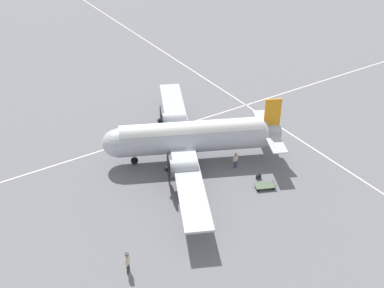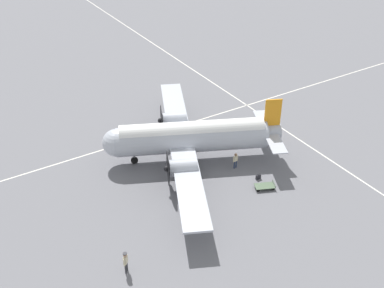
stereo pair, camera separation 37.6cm
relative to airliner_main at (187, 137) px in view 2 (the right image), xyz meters
name	(u,v)px [view 2 (the right image)]	position (x,y,z in m)	size (l,w,h in m)	color
ground_plane	(192,159)	(0.43, -0.20, -2.64)	(300.00, 300.00, 0.00)	slate
apron_line_eastwest	(162,132)	(0.43, 6.04, -2.63)	(120.00, 0.16, 0.01)	silver
apron_line_northsouth	(282,128)	(11.96, -0.20, -2.63)	(0.16, 120.00, 0.01)	silver
airliner_main	(187,137)	(0.00, 0.00, 0.00)	(17.07, 23.97, 6.16)	#ADB2BC
crew_foreground	(126,260)	(-11.28, -10.07, -1.46)	(0.49, 0.47, 1.87)	#2D2D33
passenger_boarding	(236,159)	(3.19, -3.61, -1.61)	(0.57, 0.27, 1.67)	navy
suitcase_near_door	(258,177)	(3.97, -6.18, -2.39)	(0.51, 0.18, 0.52)	#232328
baggage_cart	(265,186)	(3.58, -7.62, -2.36)	(2.02, 1.59, 0.56)	#4C6047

